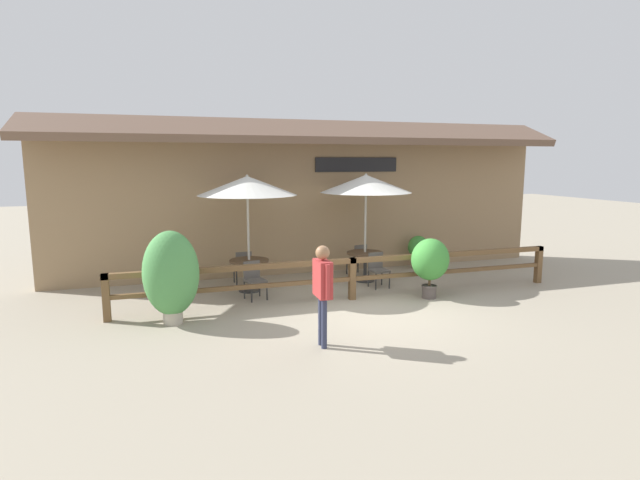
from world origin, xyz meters
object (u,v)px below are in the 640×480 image
(chair_near_streetside, at_px, (254,278))
(chair_middle_streetside, at_px, (378,268))
(dining_table_near, at_px, (249,266))
(pedestrian, at_px, (323,282))
(patio_umbrella_middle, at_px, (366,184))
(chair_middle_wallside, at_px, (358,258))
(patio_umbrella_near, at_px, (247,186))
(potted_plant_corner_fern, at_px, (171,274))
(potted_plant_broad_leaf, at_px, (430,261))
(dining_table_middle, at_px, (365,258))
(chair_near_wallside, at_px, (243,266))
(potted_plant_small_flowering, at_px, (418,249))

(chair_near_streetside, xyz_separation_m, chair_middle_streetside, (3.11, 0.12, 0.00))
(dining_table_near, bearing_deg, pedestrian, -82.30)
(patio_umbrella_middle, bearing_deg, chair_middle_streetside, -85.23)
(patio_umbrella_middle, relative_size, chair_middle_wallside, 3.26)
(patio_umbrella_near, relative_size, chair_near_streetside, 3.26)
(patio_umbrella_near, xyz_separation_m, chair_near_streetside, (-0.01, -0.71, -2.05))
(patio_umbrella_middle, bearing_deg, dining_table_near, -178.27)
(chair_middle_streetside, distance_m, potted_plant_corner_fern, 5.13)
(potted_plant_broad_leaf, bearing_deg, dining_table_middle, 111.14)
(patio_umbrella_near, distance_m, dining_table_middle, 3.60)
(chair_near_wallside, height_order, pedestrian, pedestrian)
(chair_near_streetside, height_order, potted_plant_broad_leaf, potted_plant_broad_leaf)
(patio_umbrella_middle, distance_m, dining_table_middle, 1.91)
(chair_middle_wallside, height_order, potted_plant_broad_leaf, potted_plant_broad_leaf)
(chair_near_streetside, bearing_deg, potted_plant_broad_leaf, -31.82)
(patio_umbrella_middle, distance_m, potted_plant_corner_fern, 5.51)
(potted_plant_corner_fern, bearing_deg, chair_near_streetside, 34.35)
(dining_table_middle, height_order, potted_plant_broad_leaf, potted_plant_broad_leaf)
(potted_plant_broad_leaf, distance_m, pedestrian, 3.90)
(chair_near_streetside, bearing_deg, patio_umbrella_near, 74.28)
(dining_table_middle, xyz_separation_m, chair_middle_streetside, (0.06, -0.69, -0.13))
(dining_table_middle, bearing_deg, potted_plant_broad_leaf, -68.86)
(chair_middle_wallside, relative_size, pedestrian, 0.49)
(potted_plant_broad_leaf, bearing_deg, potted_plant_small_flowering, 65.71)
(chair_near_wallside, relative_size, chair_middle_wallside, 1.00)
(chair_middle_wallside, relative_size, potted_plant_broad_leaf, 0.62)
(chair_middle_streetside, bearing_deg, patio_umbrella_middle, 90.26)
(dining_table_middle, distance_m, potted_plant_corner_fern, 5.29)
(chair_near_streetside, bearing_deg, dining_table_middle, -0.06)
(chair_middle_wallside, bearing_deg, pedestrian, 47.76)
(patio_umbrella_middle, xyz_separation_m, potted_plant_broad_leaf, (0.76, -1.97, -1.67))
(chair_middle_streetside, bearing_deg, chair_near_wallside, 152.85)
(potted_plant_broad_leaf, bearing_deg, pedestrian, -146.95)
(pedestrian, bearing_deg, potted_plant_broad_leaf, -56.59)
(dining_table_near, relative_size, dining_table_middle, 1.00)
(chair_middle_streetside, height_order, chair_middle_wallside, same)
(chair_middle_streetside, bearing_deg, chair_near_streetside, 177.67)
(patio_umbrella_middle, xyz_separation_m, potted_plant_small_flowering, (2.09, 0.96, -1.95))
(patio_umbrella_near, xyz_separation_m, potted_plant_small_flowering, (5.13, 1.05, -1.95))
(patio_umbrella_middle, relative_size, chair_middle_streetside, 3.26)
(dining_table_near, bearing_deg, chair_middle_wallside, 13.99)
(potted_plant_corner_fern, bearing_deg, pedestrian, -40.87)
(chair_middle_wallside, distance_m, potted_plant_broad_leaf, 2.77)
(dining_table_near, bearing_deg, chair_near_wallside, 92.58)
(chair_near_wallside, relative_size, patio_umbrella_middle, 0.31)
(chair_middle_streetside, distance_m, potted_plant_small_flowering, 2.62)
(chair_near_wallside, xyz_separation_m, chair_middle_streetside, (3.13, -1.31, 0.00))
(chair_middle_streetside, height_order, pedestrian, pedestrian)
(chair_near_streetside, xyz_separation_m, dining_table_middle, (3.05, 0.80, 0.13))
(chair_middle_streetside, relative_size, potted_plant_small_flowering, 0.89)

